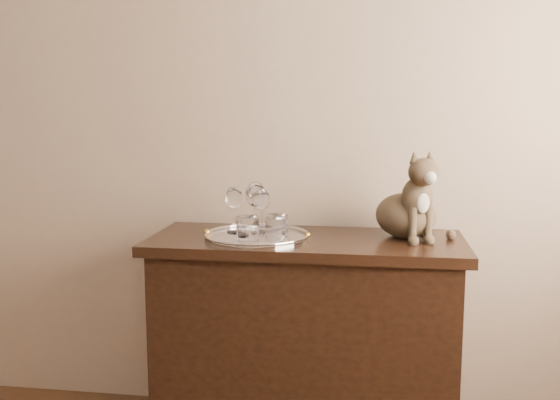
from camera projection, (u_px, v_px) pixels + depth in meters
The scene contains 10 objects.
wall_back at pixel (177, 106), 2.70m from camera, with size 4.00×0.10×2.70m, color tan.
sideboard at pixel (305, 344), 2.45m from camera, with size 1.20×0.50×0.85m, color black, non-canonical shape.
tray at pixel (257, 237), 2.39m from camera, with size 0.40×0.40×0.01m, color white.
wine_glass_a at pixel (234, 210), 2.44m from camera, with size 0.07×0.07×0.18m, color silver, non-canonical shape.
wine_glass_b at pixel (262, 211), 2.45m from camera, with size 0.06×0.06×0.17m, color silver, non-canonical shape.
wine_glass_d at pixel (256, 208), 2.40m from camera, with size 0.08×0.08×0.20m, color white, non-canonical shape.
tumbler_a at pixel (275, 229), 2.29m from camera, with size 0.08×0.08×0.09m, color silver.
tumbler_b at pixel (248, 229), 2.28m from camera, with size 0.08×0.08×0.09m, color white.
tumbler_c at pixel (278, 226), 2.36m from camera, with size 0.08×0.08×0.09m, color white.
cat at pixel (406, 193), 2.37m from camera, with size 0.34×0.32×0.34m, color brown, non-canonical shape.
Camera 1 is at (0.85, -0.39, 1.35)m, focal length 40.00 mm.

